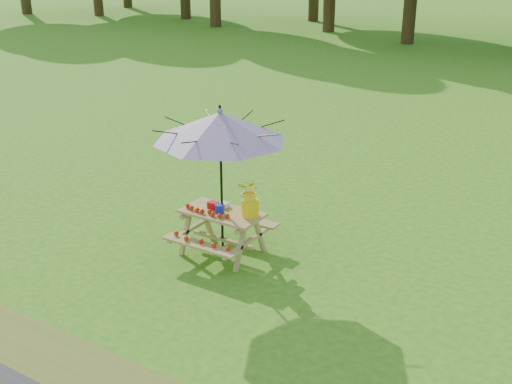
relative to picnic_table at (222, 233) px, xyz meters
The scene contains 5 objects.
picnic_table is the anchor object (origin of this frame).
patio_umbrella 1.62m from the picnic_table, 84.81° to the left, with size 2.00×2.00×2.25m.
produce_bins 0.41m from the picnic_table, 161.22° to the left, with size 0.31×0.34×0.13m.
tomatoes_row 0.44m from the picnic_table, 130.20° to the right, with size 0.77×0.13×0.07m, color red, non-canonical shape.
flower_bucket 0.78m from the picnic_table, 13.09° to the left, with size 0.35×0.30×0.56m.
Camera 1 is at (9.92, -6.47, 4.37)m, focal length 45.00 mm.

